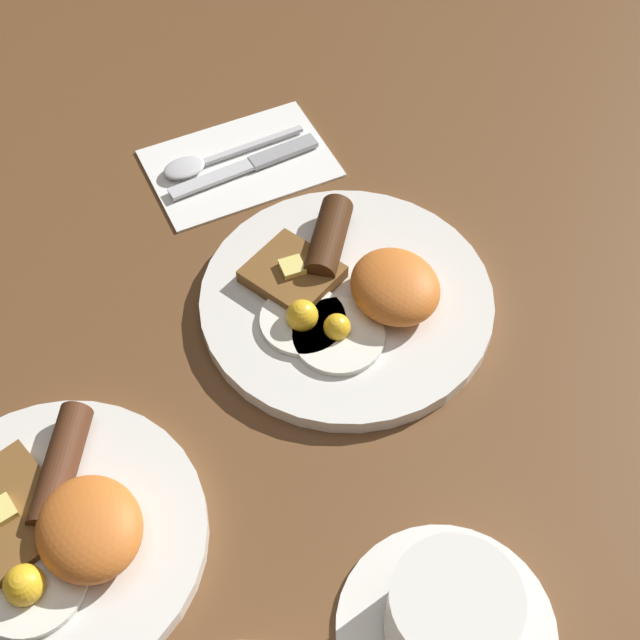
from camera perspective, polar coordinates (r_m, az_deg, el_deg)
ground_plane at (r=0.79m, az=1.69°, el=0.90°), size 3.00×3.00×0.00m
breakfast_plate_near at (r=0.78m, az=1.85°, el=1.56°), size 0.26×0.26×0.05m
breakfast_plate_far at (r=0.69m, az=-16.63°, el=-12.95°), size 0.23×0.23×0.05m
teacup_near at (r=0.64m, az=8.32°, el=-18.36°), size 0.15×0.15×0.07m
napkin at (r=0.91m, az=-5.16°, el=10.01°), size 0.13×0.18×0.01m
knife at (r=0.91m, az=-4.33°, el=9.97°), size 0.02×0.16×0.01m
spoon at (r=0.91m, az=-7.65°, el=9.96°), size 0.03×0.15×0.01m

